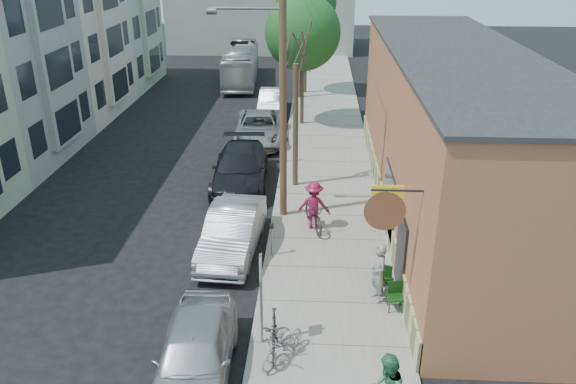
# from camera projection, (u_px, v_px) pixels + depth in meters

# --- Properties ---
(ground) EXTENTS (120.00, 120.00, 0.00)m
(ground) POSITION_uv_depth(u_px,v_px,m) (206.00, 267.00, 19.39)
(ground) COLOR black
(sidewalk) EXTENTS (4.50, 58.00, 0.15)m
(sidewalk) POSITION_uv_depth(u_px,v_px,m) (326.00, 156.00, 29.15)
(sidewalk) COLOR gray
(sidewalk) RESTS_ON ground
(cafe_building) EXTENTS (6.60, 20.20, 6.61)m
(cafe_building) POSITION_uv_depth(u_px,v_px,m) (450.00, 135.00, 22.12)
(cafe_building) COLOR #9C593A
(cafe_building) RESTS_ON ground
(apartment_row) EXTENTS (6.30, 32.00, 9.00)m
(apartment_row) POSITION_uv_depth(u_px,v_px,m) (35.00, 55.00, 30.84)
(apartment_row) COLOR #A6B498
(apartment_row) RESTS_ON ground
(sign_post) EXTENTS (0.07, 0.45, 2.80)m
(sign_post) POSITION_uv_depth(u_px,v_px,m) (261.00, 291.00, 14.92)
(sign_post) COLOR slate
(sign_post) RESTS_ON sidewalk
(parking_meter_near) EXTENTS (0.14, 0.14, 1.24)m
(parking_meter_near) POSITION_uv_depth(u_px,v_px,m) (272.00, 234.00, 19.54)
(parking_meter_near) COLOR slate
(parking_meter_near) RESTS_ON sidewalk
(parking_meter_far) EXTENTS (0.14, 0.14, 1.24)m
(parking_meter_far) POSITION_uv_depth(u_px,v_px,m) (287.00, 146.00, 27.85)
(parking_meter_far) COLOR slate
(parking_meter_far) RESTS_ON sidewalk
(utility_pole_near) EXTENTS (3.57, 0.28, 10.00)m
(utility_pole_near) POSITION_uv_depth(u_px,v_px,m) (281.00, 86.00, 20.66)
(utility_pole_near) COLOR #503A28
(utility_pole_near) RESTS_ON sidewalk
(utility_pole_far) EXTENTS (1.80, 0.28, 10.00)m
(utility_pole_far) POSITION_uv_depth(u_px,v_px,m) (300.00, 21.00, 37.51)
(utility_pole_far) COLOR #503A28
(utility_pole_far) RESTS_ON sidewalk
(tree_bare) EXTENTS (0.24, 0.24, 5.48)m
(tree_bare) POSITION_uv_depth(u_px,v_px,m) (295.00, 127.00, 24.44)
(tree_bare) COLOR #44392C
(tree_bare) RESTS_ON sidewalk
(tree_leafy_mid) EXTENTS (4.33, 4.33, 7.52)m
(tree_leafy_mid) POSITION_uv_depth(u_px,v_px,m) (303.00, 33.00, 31.84)
(tree_leafy_mid) COLOR #44392C
(tree_leafy_mid) RESTS_ON sidewalk
(tree_leafy_far) EXTENTS (4.17, 4.17, 8.29)m
(tree_leafy_far) POSITION_uv_depth(u_px,v_px,m) (306.00, 3.00, 38.35)
(tree_leafy_far) COLOR #44392C
(tree_leafy_far) RESTS_ON sidewalk
(patio_chair_a) EXTENTS (0.65, 0.65, 0.88)m
(patio_chair_a) POSITION_uv_depth(u_px,v_px,m) (385.00, 280.00, 17.60)
(patio_chair_a) COLOR #10360F
(patio_chair_a) RESTS_ON sidewalk
(patio_chair_b) EXTENTS (0.60, 0.60, 0.88)m
(patio_chair_b) POSITION_uv_depth(u_px,v_px,m) (395.00, 297.00, 16.78)
(patio_chair_b) COLOR #10360F
(patio_chair_b) RESTS_ON sidewalk
(patron_grey) EXTENTS (0.63, 0.80, 1.94)m
(patron_grey) POSITION_uv_depth(u_px,v_px,m) (378.00, 273.00, 17.01)
(patron_grey) COLOR gray
(patron_grey) RESTS_ON sidewalk
(cyclist) EXTENTS (1.31, 0.86, 1.91)m
(cyclist) POSITION_uv_depth(u_px,v_px,m) (314.00, 205.00, 21.36)
(cyclist) COLOR maroon
(cyclist) RESTS_ON sidewalk
(cyclist_bike) EXTENTS (1.33, 2.27, 1.13)m
(cyclist_bike) POSITION_uv_depth(u_px,v_px,m) (314.00, 214.00, 21.52)
(cyclist_bike) COLOR black
(cyclist_bike) RESTS_ON sidewalk
(parked_bike_a) EXTENTS (0.62, 1.88, 1.11)m
(parked_bike_a) POSITION_uv_depth(u_px,v_px,m) (274.00, 333.00, 15.06)
(parked_bike_a) COLOR #242326
(parked_bike_a) RESTS_ON sidewalk
(parked_bike_b) EXTENTS (1.45, 1.80, 0.92)m
(parked_bike_b) POSITION_uv_depth(u_px,v_px,m) (283.00, 345.00, 14.77)
(parked_bike_b) COLOR gray
(parked_bike_b) RESTS_ON sidewalk
(car_0) EXTENTS (2.14, 4.83, 1.61)m
(car_0) POSITION_uv_depth(u_px,v_px,m) (195.00, 354.00, 14.17)
(car_0) COLOR #999CA0
(car_0) RESTS_ON ground
(car_1) EXTENTS (2.02, 5.07, 1.64)m
(car_1) POSITION_uv_depth(u_px,v_px,m) (232.00, 232.00, 20.04)
(car_1) COLOR #B1B1B9
(car_1) RESTS_ON ground
(car_2) EXTENTS (2.66, 5.96, 1.70)m
(car_2) POSITION_uv_depth(u_px,v_px,m) (240.00, 169.00, 25.44)
(car_2) COLOR black
(car_2) RESTS_ON ground
(car_3) EXTENTS (2.94, 5.81, 1.57)m
(car_3) POSITION_uv_depth(u_px,v_px,m) (259.00, 128.00, 31.15)
(car_3) COLOR #95999B
(car_3) RESTS_ON ground
(car_4) EXTENTS (1.65, 4.59, 1.50)m
(car_4) POSITION_uv_depth(u_px,v_px,m) (272.00, 102.00, 36.25)
(car_4) COLOR silver
(car_4) RESTS_ON ground
(bus) EXTENTS (2.99, 10.10, 2.77)m
(bus) POSITION_uv_depth(u_px,v_px,m) (241.00, 65.00, 43.77)
(bus) COLOR silver
(bus) RESTS_ON ground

